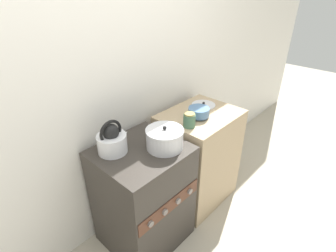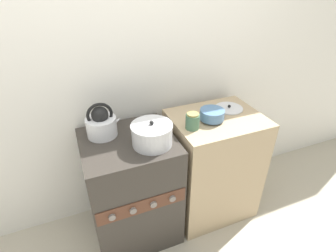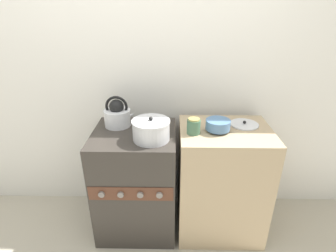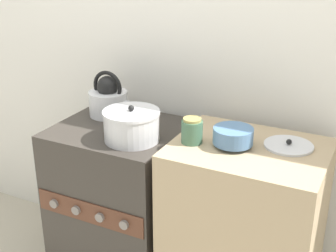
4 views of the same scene
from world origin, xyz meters
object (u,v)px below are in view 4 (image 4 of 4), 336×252
at_px(stove, 122,203).
at_px(cooking_pot, 132,125).
at_px(enamel_bowl, 233,136).
at_px(storage_jar, 192,131).
at_px(kettle, 108,99).
at_px(loose_pot_lid, 289,145).

height_order(stove, cooking_pot, cooking_pot).
height_order(enamel_bowl, storage_jar, storage_jar).
relative_size(kettle, storage_jar, 2.17).
bearing_deg(loose_pot_lid, cooking_pot, -166.25).
relative_size(stove, enamel_bowl, 5.05).
distance_m(kettle, storage_jar, 0.60).
relative_size(stove, storage_jar, 7.68).
xyz_separation_m(kettle, loose_pot_lid, (0.96, -0.06, -0.04)).
xyz_separation_m(cooking_pot, storage_jar, (0.29, 0.02, 0.02)).
bearing_deg(cooking_pot, loose_pot_lid, 13.75).
distance_m(cooking_pot, enamel_bowl, 0.47).
distance_m(cooking_pot, loose_pot_lid, 0.71).
bearing_deg(storage_jar, enamel_bowl, 13.18).
height_order(kettle, cooking_pot, kettle).
bearing_deg(kettle, loose_pot_lid, -3.46).
bearing_deg(enamel_bowl, cooking_pot, -172.61).
xyz_separation_m(cooking_pot, enamel_bowl, (0.47, 0.06, 0.01)).
height_order(cooking_pot, loose_pot_lid, cooking_pot).
bearing_deg(kettle, cooking_pot, -39.38).
distance_m(enamel_bowl, storage_jar, 0.18).
relative_size(cooking_pot, enamel_bowl, 1.53).
distance_m(stove, cooking_pot, 0.54).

